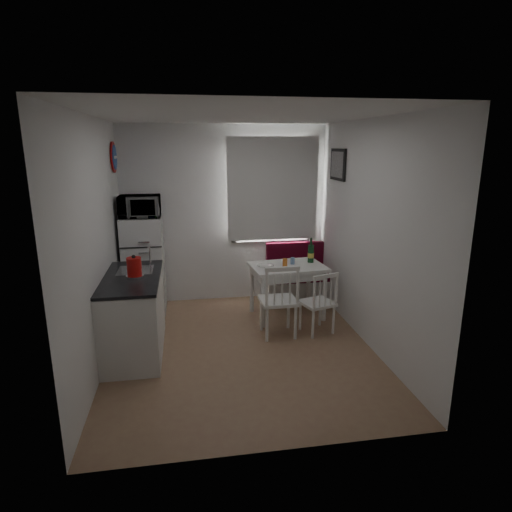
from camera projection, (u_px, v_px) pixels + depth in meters
The scene contains 22 objects.
floor at pixel (241, 349), 4.99m from camera, with size 3.00×3.50×0.02m, color #93684E.
ceiling at pixel (239, 115), 4.33m from camera, with size 3.00×3.50×0.02m, color white.
wall_back at pixel (225, 215), 6.33m from camera, with size 3.00×0.02×2.60m, color white.
wall_front at pixel (272, 293), 2.99m from camera, with size 3.00×0.02×2.60m, color white.
wall_left at pixel (97, 245), 4.42m from camera, with size 0.02×3.50×2.60m, color white.
wall_right at pixel (370, 235), 4.90m from camera, with size 0.02×3.50×2.60m, color white.
window at pixel (272, 192), 6.33m from camera, with size 1.22×0.06×1.47m, color white.
curtain at pixel (273, 189), 6.25m from camera, with size 1.35×0.02×1.50m, color white.
kitchen_counter at pixel (134, 314), 4.83m from camera, with size 0.62×1.32×1.16m.
wall_sign at pixel (114, 157), 5.60m from camera, with size 0.40×0.40×0.03m, color #194997.
picture_frame at pixel (338, 165), 5.76m from camera, with size 0.04×0.52×0.42m, color black.
bench at pixel (305, 281), 6.54m from camera, with size 1.21×0.47×0.87m.
dining_table at pixel (288, 271), 5.79m from camera, with size 1.04×0.78×0.73m.
chair_left at pixel (280, 293), 5.13m from camera, with size 0.45×0.43×0.50m.
chair_right at pixel (320, 297), 5.24m from camera, with size 0.47×0.46×0.43m.
fridge at pixel (144, 265), 5.97m from camera, with size 0.54×0.54×1.36m, color white.
microwave at pixel (140, 206), 5.71m from camera, with size 0.54×0.36×0.30m, color white.
kettle at pixel (134, 267), 4.63m from camera, with size 0.19×0.19×0.25m, color red.
wine_bottle at pixel (311, 250), 5.88m from camera, with size 0.09×0.09×0.34m, color #154422, non-canonical shape.
drinking_glass_orange at pixel (285, 263), 5.70m from camera, with size 0.06×0.06×0.11m, color orange.
drinking_glass_blue at pixel (293, 261), 5.82m from camera, with size 0.06×0.06×0.09m, color #789CCC.
plate at pixel (266, 265), 5.74m from camera, with size 0.22×0.22×0.02m, color white.
Camera 1 is at (-0.58, -4.52, 2.31)m, focal length 30.00 mm.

